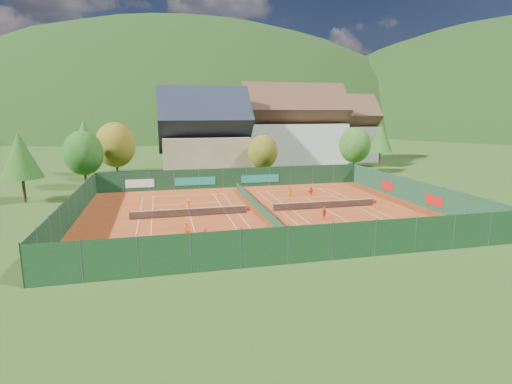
% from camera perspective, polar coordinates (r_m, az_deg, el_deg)
% --- Properties ---
extents(ground, '(600.00, 600.00, 0.00)m').
position_cam_1_polar(ground, '(46.12, 0.58, -2.94)').
color(ground, '#294916').
rests_on(ground, ground).
extents(clay_pad, '(40.00, 32.00, 0.01)m').
position_cam_1_polar(clay_pad, '(46.11, 0.58, -2.91)').
color(clay_pad, '#A13C17').
rests_on(clay_pad, ground).
extents(court_markings_left, '(11.03, 23.83, 0.00)m').
position_cam_1_polar(court_markings_left, '(44.90, -9.39, -3.45)').
color(court_markings_left, white).
rests_on(court_markings_left, ground).
extents(court_markings_right, '(11.03, 23.83, 0.00)m').
position_cam_1_polar(court_markings_right, '(48.62, 9.77, -2.32)').
color(court_markings_right, white).
rests_on(court_markings_right, ground).
extents(tennis_net_left, '(13.30, 0.10, 1.02)m').
position_cam_1_polar(tennis_net_left, '(44.79, -9.21, -2.83)').
color(tennis_net_left, '#59595B').
rests_on(tennis_net_left, ground).
extents(tennis_net_right, '(13.30, 0.10, 1.02)m').
position_cam_1_polar(tennis_net_right, '(48.57, 9.96, -1.74)').
color(tennis_net_right, '#59595B').
rests_on(tennis_net_right, ground).
extents(court_divider, '(0.03, 28.80, 1.00)m').
position_cam_1_polar(court_divider, '(45.99, 0.58, -2.31)').
color(court_divider, '#153C25').
rests_on(court_divider, ground).
extents(fence_north, '(40.00, 0.10, 3.00)m').
position_cam_1_polar(fence_north, '(61.05, -3.48, 2.01)').
color(fence_north, '#13341D').
rests_on(fence_north, ground).
extents(fence_south, '(40.00, 0.04, 3.00)m').
position_cam_1_polar(fence_south, '(31.04, 7.84, -7.30)').
color(fence_south, '#14391B').
rests_on(fence_south, ground).
extents(fence_west, '(0.04, 32.00, 3.00)m').
position_cam_1_polar(fence_west, '(45.38, -24.75, -2.27)').
color(fence_west, '#153C22').
rests_on(fence_west, ground).
extents(fence_east, '(0.09, 32.00, 3.00)m').
position_cam_1_polar(fence_east, '(54.17, 21.55, 0.04)').
color(fence_east, '#153B24').
rests_on(fence_east, ground).
extents(chalet, '(16.20, 12.00, 16.00)m').
position_cam_1_polar(chalet, '(73.91, -7.41, 7.60)').
color(chalet, '#C2AC89').
rests_on(chalet, ground).
extents(hotel_block_a, '(21.60, 11.00, 17.25)m').
position_cam_1_polar(hotel_block_a, '(83.86, 5.28, 8.60)').
color(hotel_block_a, silver).
rests_on(hotel_block_a, ground).
extents(hotel_block_b, '(17.28, 10.00, 15.50)m').
position_cam_1_polar(hotel_block_b, '(96.55, 11.70, 8.32)').
color(hotel_block_b, silver).
rests_on(hotel_block_b, ground).
extents(tree_west_front, '(5.72, 5.72, 8.69)m').
position_cam_1_polar(tree_west_front, '(64.58, -23.44, 5.12)').
color(tree_west_front, '#472B19').
rests_on(tree_west_front, ground).
extents(tree_west_mid, '(6.44, 6.44, 9.78)m').
position_cam_1_polar(tree_west_mid, '(69.90, -19.42, 6.38)').
color(tree_west_mid, '#432918').
rests_on(tree_west_mid, ground).
extents(tree_west_back, '(5.60, 5.60, 10.00)m').
position_cam_1_polar(tree_west_back, '(78.58, -23.27, 7.08)').
color(tree_west_back, '#472B19').
rests_on(tree_west_back, ground).
extents(tree_center, '(5.01, 5.01, 7.60)m').
position_cam_1_polar(tree_center, '(67.81, 0.99, 5.74)').
color(tree_center, '#442818').
rests_on(tree_center, ground).
extents(tree_east_front, '(5.72, 5.72, 8.69)m').
position_cam_1_polar(tree_east_front, '(76.07, 13.94, 6.53)').
color(tree_east_front, '#462E19').
rests_on(tree_east_front, ground).
extents(tree_east_mid, '(5.04, 5.04, 9.00)m').
position_cam_1_polar(tree_east_mid, '(87.85, 17.41, 7.40)').
color(tree_east_mid, '#4A331A').
rests_on(tree_east_mid, ground).
extents(tree_west_side, '(5.04, 5.04, 9.00)m').
position_cam_1_polar(tree_west_side, '(58.17, -30.65, 4.55)').
color(tree_west_side, '#472F19').
rests_on(tree_west_side, ground).
extents(tree_east_back, '(7.15, 7.15, 10.86)m').
position_cam_1_polar(tree_east_back, '(91.25, 10.47, 8.28)').
color(tree_east_back, '#462919').
rests_on(tree_east_back, ground).
extents(mountain_backdrop, '(820.00, 530.00, 242.00)m').
position_cam_1_polar(mountain_backdrop, '(284.23, -5.30, 0.99)').
color(mountain_backdrop, black).
rests_on(mountain_backdrop, ground).
extents(ball_hopper, '(0.34, 0.34, 0.80)m').
position_cam_1_polar(ball_hopper, '(39.88, 19.86, -5.07)').
color(ball_hopper, slate).
rests_on(ball_hopper, ground).
extents(loose_ball_0, '(0.07, 0.07, 0.07)m').
position_cam_1_polar(loose_ball_0, '(39.56, -10.11, -5.48)').
color(loose_ball_0, '#CCD833').
rests_on(loose_ball_0, ground).
extents(loose_ball_1, '(0.07, 0.07, 0.07)m').
position_cam_1_polar(loose_ball_1, '(37.64, 8.76, -6.31)').
color(loose_ball_1, '#CCD833').
rests_on(loose_ball_1, ground).
extents(loose_ball_2, '(0.07, 0.07, 0.07)m').
position_cam_1_polar(loose_ball_2, '(49.41, 2.32, -1.91)').
color(loose_ball_2, '#CCD833').
rests_on(loose_ball_2, ground).
extents(player_left_near, '(0.60, 0.43, 1.54)m').
position_cam_1_polar(player_left_near, '(37.02, -9.83, -5.46)').
color(player_left_near, '#D34C12').
rests_on(player_left_near, ground).
extents(player_left_mid, '(0.71, 0.59, 1.34)m').
position_cam_1_polar(player_left_mid, '(35.80, -7.25, -6.13)').
color(player_left_mid, orange).
rests_on(player_left_mid, ground).
extents(player_left_far, '(1.02, 0.68, 1.46)m').
position_cam_1_polar(player_left_far, '(46.84, -9.61, -1.93)').
color(player_left_far, orange).
rests_on(player_left_far, ground).
extents(player_right_near, '(0.91, 0.79, 1.47)m').
position_cam_1_polar(player_right_near, '(43.51, 9.71, -2.95)').
color(player_right_near, '#E15414').
rests_on(player_right_near, ground).
extents(player_right_far_a, '(0.75, 0.55, 1.40)m').
position_cam_1_polar(player_right_far_a, '(55.31, 4.77, 0.20)').
color(player_right_far_a, '#D56412').
rests_on(player_right_far_a, ground).
extents(player_right_far_b, '(1.35, 0.85, 1.39)m').
position_cam_1_polar(player_right_far_b, '(54.96, 7.84, 0.06)').
color(player_right_far_b, '#EA5514').
rests_on(player_right_far_b, ground).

